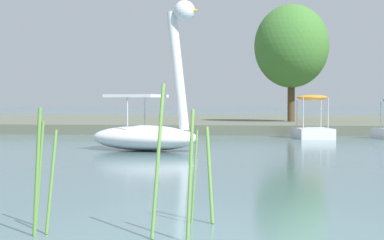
% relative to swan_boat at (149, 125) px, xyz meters
% --- Properties ---
extents(ground_plane, '(584.08, 584.08, 0.00)m').
position_rel_swan_boat_xyz_m(ground_plane, '(2.62, -11.20, -0.69)').
color(ground_plane, slate).
extents(shore_bank_far, '(144.37, 24.83, 0.40)m').
position_rel_swan_boat_xyz_m(shore_bank_far, '(2.62, 21.01, -0.49)').
color(shore_bank_far, '#5B6051').
rests_on(shore_bank_far, ground_plane).
extents(swan_boat, '(3.30, 2.14, 3.97)m').
position_rel_swan_boat_xyz_m(swan_boat, '(0.00, 0.00, 0.00)').
color(swan_boat, white).
rests_on(swan_boat, ground_plane).
extents(pedal_boat_orange, '(1.52, 2.34, 1.58)m').
position_rel_swan_boat_xyz_m(pedal_boat_orange, '(4.79, 6.93, -0.19)').
color(pedal_boat_orange, white).
rests_on(pedal_boat_orange, ground_plane).
extents(tree_broadleaf_behind_dock, '(4.97, 5.03, 5.60)m').
position_rel_swan_boat_xyz_m(tree_broadleaf_behind_dock, '(4.29, 14.35, 3.31)').
color(tree_broadleaf_behind_dock, '#4C3823').
rests_on(tree_broadleaf_behind_dock, shore_bank_far).
extents(reed_clump_foreground, '(2.80, 1.11, 1.46)m').
position_rel_swan_boat_xyz_m(reed_clump_foreground, '(1.42, -10.93, -0.09)').
color(reed_clump_foreground, '#669942').
rests_on(reed_clump_foreground, ground_plane).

